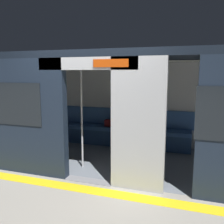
# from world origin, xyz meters

# --- Properties ---
(ground_plane) EXTENTS (60.00, 60.00, 0.00)m
(ground_plane) POSITION_xyz_m (0.00, 0.00, 0.00)
(ground_plane) COLOR gray
(platform_edge_strip) EXTENTS (8.00, 0.24, 0.01)m
(platform_edge_strip) POSITION_xyz_m (0.00, 0.30, 0.00)
(platform_edge_strip) COLOR yellow
(platform_edge_strip) RESTS_ON ground_plane
(train_car) EXTENTS (6.40, 2.62, 2.22)m
(train_car) POSITION_xyz_m (0.05, -1.13, 1.46)
(train_car) COLOR #ADAFB5
(train_car) RESTS_ON ground_plane
(bench_seat) EXTENTS (3.38, 0.44, 0.48)m
(bench_seat) POSITION_xyz_m (0.00, -2.11, 0.37)
(bench_seat) COLOR #38609E
(bench_seat) RESTS_ON ground_plane
(person_seated) EXTENTS (0.55, 0.69, 1.21)m
(person_seated) POSITION_xyz_m (-0.08, -2.05, 0.69)
(person_seated) COLOR #CC5933
(person_seated) RESTS_ON ground_plane
(handbag) EXTENTS (0.26, 0.15, 0.17)m
(handbag) POSITION_xyz_m (0.33, -2.16, 0.56)
(handbag) COLOR maroon
(handbag) RESTS_ON bench_seat
(book) EXTENTS (0.24, 0.27, 0.03)m
(book) POSITION_xyz_m (-0.40, -2.19, 0.49)
(book) COLOR gold
(book) RESTS_ON bench_seat
(grab_pole_door) EXTENTS (0.04, 0.04, 2.08)m
(grab_pole_door) POSITION_xyz_m (0.36, -0.53, 1.04)
(grab_pole_door) COLOR silver
(grab_pole_door) RESTS_ON ground_plane
(grab_pole_far) EXTENTS (0.04, 0.04, 2.08)m
(grab_pole_far) POSITION_xyz_m (-0.36, -0.61, 1.04)
(grab_pole_far) COLOR silver
(grab_pole_far) RESTS_ON ground_plane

